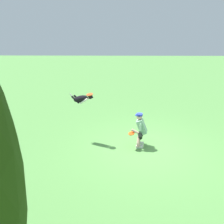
# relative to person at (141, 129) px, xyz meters

# --- Properties ---
(ground_plane) EXTENTS (60.00, 60.00, 0.00)m
(ground_plane) POSITION_rel_person_xyz_m (-0.19, 0.18, -0.70)
(ground_plane) COLOR #538D43
(person) EXTENTS (0.63, 0.66, 1.29)m
(person) POSITION_rel_person_xyz_m (0.00, 0.00, 0.00)
(person) COLOR silver
(person) RESTS_ON ground_plane
(dog) EXTENTS (0.98, 0.53, 0.46)m
(dog) POSITION_rel_person_xyz_m (2.16, -0.45, 1.01)
(dog) COLOR black
(frisbee_flying) EXTENTS (0.30, 0.30, 0.08)m
(frisbee_flying) POSITION_rel_person_xyz_m (1.86, -0.31, 1.22)
(frisbee_flying) COLOR #DF5925
(frisbee_held) EXTENTS (0.29, 0.30, 0.12)m
(frisbee_held) POSITION_rel_person_xyz_m (0.34, 0.18, -0.09)
(frisbee_held) COLOR #E64810
(frisbee_held) RESTS_ON person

